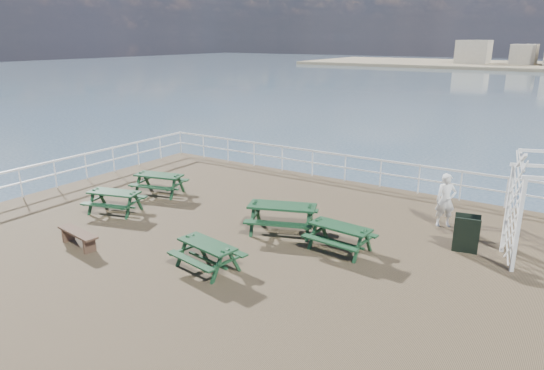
{
  "coord_description": "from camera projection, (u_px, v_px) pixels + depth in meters",
  "views": [
    {
      "loc": [
        7.68,
        -10.38,
        5.52
      ],
      "look_at": [
        -0.19,
        1.77,
        1.1
      ],
      "focal_mm": 32.0,
      "sensor_mm": 36.0,
      "label": 1
    }
  ],
  "objects": [
    {
      "name": "sandwich_board",
      "position": [
        466.0,
        235.0,
        12.82
      ],
      "size": [
        0.72,
        0.59,
        1.06
      ],
      "rotation": [
        0.0,
        0.0,
        0.19
      ],
      "color": "black",
      "rests_on": "ground"
    },
    {
      "name": "ground",
      "position": [
        244.0,
        242.0,
        13.98
      ],
      "size": [
        18.0,
        14.0,
        0.3
      ],
      "primitive_type": "cube",
      "color": "brown",
      "rests_on": "ground"
    },
    {
      "name": "person",
      "position": [
        446.0,
        200.0,
        14.59
      ],
      "size": [
        0.71,
        0.64,
        1.64
      ],
      "primitive_type": "imported",
      "rotation": [
        0.0,
        0.0,
        0.54
      ],
      "color": "white",
      "rests_on": "ground"
    },
    {
      "name": "picnic_table_c",
      "position": [
        340.0,
        232.0,
        12.98
      ],
      "size": [
        1.75,
        1.45,
        0.8
      ],
      "rotation": [
        0.0,
        0.0,
        -0.08
      ],
      "color": "#153B22",
      "rests_on": "ground"
    },
    {
      "name": "flat_bench_far",
      "position": [
        78.0,
        235.0,
        13.25
      ],
      "size": [
        1.59,
        0.59,
        0.45
      ],
      "rotation": [
        0.0,
        0.0,
        -0.14
      ],
      "color": "brown",
      "rests_on": "ground"
    },
    {
      "name": "picnic_table_a",
      "position": [
        159.0,
        180.0,
        17.68
      ],
      "size": [
        2.02,
        1.78,
        0.84
      ],
      "rotation": [
        0.0,
        0.0,
        0.25
      ],
      "color": "#153B22",
      "rests_on": "ground"
    },
    {
      "name": "picnic_table_d",
      "position": [
        114.0,
        197.0,
        15.81
      ],
      "size": [
        1.98,
        1.76,
        0.81
      ],
      "rotation": [
        0.0,
        0.0,
        0.29
      ],
      "color": "#153B22",
      "rests_on": "ground"
    },
    {
      "name": "railing",
      "position": [
        288.0,
        186.0,
        15.78
      ],
      "size": [
        17.77,
        13.76,
        1.1
      ],
      "color": "white",
      "rests_on": "ground"
    },
    {
      "name": "picnic_table_e",
      "position": [
        207.0,
        250.0,
        11.94
      ],
      "size": [
        1.79,
        1.53,
        0.78
      ],
      "rotation": [
        0.0,
        0.0,
        -0.17
      ],
      "color": "#153B22",
      "rests_on": "ground"
    },
    {
      "name": "picnic_table_b",
      "position": [
        282.0,
        212.0,
        14.19
      ],
      "size": [
        2.39,
        2.17,
        0.95
      ],
      "rotation": [
        0.0,
        0.0,
        0.36
      ],
      "color": "#153B22",
      "rests_on": "ground"
    }
  ]
}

